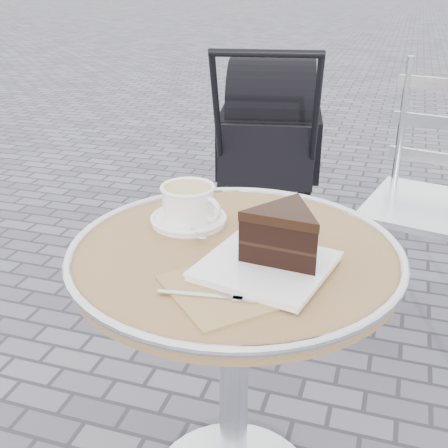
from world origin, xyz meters
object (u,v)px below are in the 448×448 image
(cake_plate_set, at_px, (279,242))
(bistro_chair, at_px, (445,173))
(cafe_table, at_px, (234,314))
(cappuccino_set, at_px, (189,207))
(baby_stroller, at_px, (269,151))

(cake_plate_set, relative_size, bistro_chair, 0.39)
(cafe_table, height_order, cappuccino_set, cappuccino_set)
(cake_plate_set, bearing_deg, bistro_chair, 82.44)
(cafe_table, bearing_deg, cake_plate_set, -26.65)
(cappuccino_set, xyz_separation_m, baby_stroller, (-0.16, 1.47, -0.32))
(cafe_table, bearing_deg, baby_stroller, 100.78)
(cappuccino_set, height_order, cake_plate_set, cake_plate_set)
(baby_stroller, bearing_deg, cafe_table, -90.28)
(cappuccino_set, relative_size, cake_plate_set, 0.50)
(cafe_table, bearing_deg, bistro_chair, 64.96)
(cake_plate_set, distance_m, bistro_chair, 1.15)
(cafe_table, relative_size, cake_plate_set, 1.89)
(cafe_table, height_order, baby_stroller, baby_stroller)
(cafe_table, xyz_separation_m, baby_stroller, (-0.30, 1.57, -0.11))
(cappuccino_set, relative_size, baby_stroller, 0.19)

